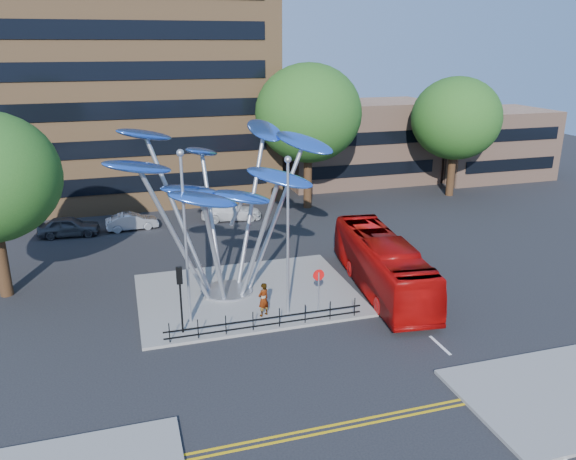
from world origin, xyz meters
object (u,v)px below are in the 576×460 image
object	(u,v)px
parked_car_left	(69,226)
parked_car_mid	(132,221)
street_lamp_right	(288,223)
parked_car_right	(231,211)
no_entry_sign_island	(319,284)
leaf_sculpture	(222,175)
tree_right	(308,113)
pedestrian	(263,299)
red_bus	(382,264)
tree_far	(456,119)
street_lamp_left	(185,224)
traffic_light_island	(180,286)

from	to	relation	value
parked_car_left	parked_car_mid	distance (m)	4.51
street_lamp_right	parked_car_right	world-z (taller)	street_lamp_right
street_lamp_right	no_entry_sign_island	xyz separation A→B (m)	(1.50, -0.48, -3.28)
leaf_sculpture	parked_car_right	bearing A→B (deg)	77.47
tree_right	street_lamp_right	bearing A→B (deg)	-111.54
pedestrian	red_bus	bearing A→B (deg)	163.58
tree_far	street_lamp_right	bearing A→B (deg)	-138.53
street_lamp_left	street_lamp_right	bearing A→B (deg)	-5.71
parked_car_left	parked_car_right	distance (m)	12.26
parked_car_left	parked_car_mid	world-z (taller)	parked_car_left
street_lamp_right	pedestrian	bearing A→B (deg)	175.62
tree_far	street_lamp_left	distance (m)	32.37
parked_car_left	leaf_sculpture	bearing A→B (deg)	-140.67
pedestrian	parked_car_mid	bearing A→B (deg)	-98.28
red_bus	no_entry_sign_island	bearing A→B (deg)	-149.43
leaf_sculpture	no_entry_sign_island	distance (m)	7.71
street_lamp_right	red_bus	xyz separation A→B (m)	(6.10, 1.56, -3.52)
tree_right	street_lamp_left	world-z (taller)	tree_right
parked_car_mid	tree_right	bearing A→B (deg)	-87.25
street_lamp_right	parked_car_left	bearing A→B (deg)	124.88
tree_right	leaf_sculpture	size ratio (longest dim) A/B	0.95
street_lamp_left	no_entry_sign_island	world-z (taller)	street_lamp_left
tree_right	no_entry_sign_island	size ratio (longest dim) A/B	4.94
tree_far	leaf_sculpture	distance (m)	28.53
street_lamp_left	parked_car_mid	size ratio (longest dim) A/B	2.29
tree_far	street_lamp_left	world-z (taller)	tree_far
street_lamp_left	parked_car_right	distance (m)	18.36
tree_far	red_bus	xyz separation A→B (m)	(-15.40, -17.44, -5.53)
street_lamp_right	parked_car_left	size ratio (longest dim) A/B	1.91
parked_car_mid	red_bus	bearing A→B (deg)	-143.85
street_lamp_left	traffic_light_island	world-z (taller)	street_lamp_left
street_lamp_right	parked_car_mid	bearing A→B (deg)	113.00
street_lamp_left	red_bus	world-z (taller)	street_lamp_left
red_bus	traffic_light_island	bearing A→B (deg)	-163.33
leaf_sculpture	parked_car_right	world-z (taller)	leaf_sculpture
traffic_light_island	tree_far	bearing A→B (deg)	35.84
traffic_light_island	no_entry_sign_island	world-z (taller)	traffic_light_island
street_lamp_left	red_bus	bearing A→B (deg)	5.47
tree_far	parked_car_left	size ratio (longest dim) A/B	2.49
street_lamp_left	parked_car_mid	xyz separation A→B (m)	(-2.27, 16.62, -4.72)
tree_far	parked_car_left	bearing A→B (deg)	-176.35
pedestrian	parked_car_right	xyz separation A→B (m)	(1.76, 17.30, -0.36)
no_entry_sign_island	parked_car_left	size ratio (longest dim) A/B	0.56
tree_right	traffic_light_island	world-z (taller)	tree_right
red_bus	pedestrian	distance (m)	7.55
red_bus	pedestrian	size ratio (longest dim) A/B	6.25
leaf_sculpture	no_entry_sign_island	world-z (taller)	leaf_sculpture
street_lamp_left	parked_car_left	size ratio (longest dim) A/B	2.03
traffic_light_island	parked_car_left	xyz separation A→B (m)	(-6.27, 17.38, -1.87)
tree_far	red_bus	distance (m)	23.91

